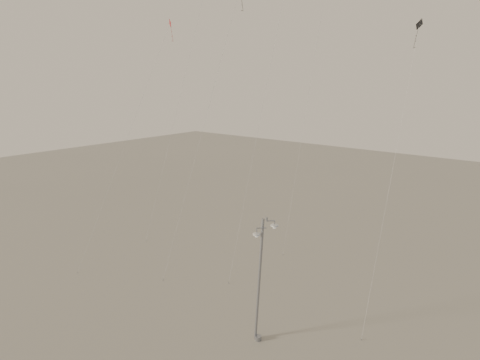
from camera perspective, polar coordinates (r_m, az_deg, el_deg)
The scene contains 6 objects.
ground at distance 29.75m, azimuth -7.84°, elevation -20.17°, with size 160.00×160.00×0.00m, color gray.
street_lamp at distance 24.92m, azimuth 3.13°, elevation -14.54°, with size 1.46×1.26×8.94m.
kite_1 at distance 28.61m, azimuth -3.55°, elevation 15.33°, with size 6.55×3.39×23.52m.
kite_3 at distance 37.43m, azimuth -13.69°, elevation 14.42°, with size 2.48×10.89×22.78m.
kite_4 at distance 31.10m, azimuth 24.26°, elevation 13.18°, with size 1.40×10.29×21.60m.
kite_5 at distance 38.70m, azimuth 11.74°, elevation 20.09°, with size 0.96×6.09×28.46m.
Camera 1 is at (18.11, -16.51, 16.86)m, focal length 28.00 mm.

